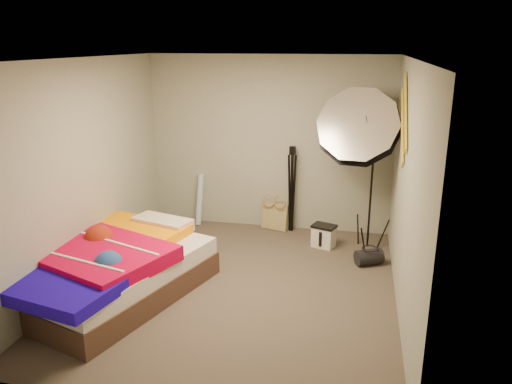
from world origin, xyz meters
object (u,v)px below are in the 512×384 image
(camera_case, at_px, (324,237))
(bed, at_px, (111,269))
(photo_umbrella, at_px, (359,129))
(camera_tripod, at_px, (292,183))
(tote_bag, at_px, (276,216))
(wrapping_roll, at_px, (200,199))
(duffel_bag, at_px, (369,257))

(camera_case, distance_m, bed, 2.82)
(camera_case, distance_m, photo_umbrella, 1.52)
(photo_umbrella, bearing_deg, camera_tripod, 151.94)
(tote_bag, height_order, photo_umbrella, photo_umbrella)
(wrapping_roll, height_order, camera_case, wrapping_roll)
(tote_bag, relative_size, camera_case, 1.38)
(camera_case, bearing_deg, bed, -120.33)
(wrapping_roll, bearing_deg, duffel_bag, -21.34)
(wrapping_roll, distance_m, camera_tripod, 1.44)
(wrapping_roll, xyz_separation_m, duffel_bag, (2.50, -0.98, -0.28))
(bed, bearing_deg, wrapping_roll, 83.72)
(duffel_bag, distance_m, bed, 3.08)
(wrapping_roll, distance_m, photo_umbrella, 2.64)
(wrapping_roll, height_order, duffel_bag, wrapping_roll)
(camera_case, xyz_separation_m, bed, (-2.16, -1.80, 0.16))
(camera_case, xyz_separation_m, photo_umbrella, (0.38, 0.03, 1.47))
(duffel_bag, distance_m, photo_umbrella, 1.60)
(tote_bag, height_order, duffel_bag, tote_bag)
(tote_bag, height_order, wrapping_roll, wrapping_roll)
(bed, distance_m, photo_umbrella, 3.39)
(tote_bag, xyz_separation_m, bed, (-1.42, -2.34, 0.11))
(duffel_bag, distance_m, camera_tripod, 1.59)
(camera_case, relative_size, bed, 0.11)
(photo_umbrella, bearing_deg, duffel_bag, -66.01)
(wrapping_roll, xyz_separation_m, camera_tripod, (1.39, -0.02, 0.34))
(wrapping_roll, bearing_deg, photo_umbrella, -12.17)
(tote_bag, xyz_separation_m, photo_umbrella, (1.13, -0.51, 1.42))
(wrapping_roll, relative_size, camera_case, 2.69)
(duffel_bag, height_order, photo_umbrella, photo_umbrella)
(wrapping_roll, xyz_separation_m, photo_umbrella, (2.29, -0.49, 1.23))
(camera_tripod, bearing_deg, bed, -125.59)
(camera_case, xyz_separation_m, camera_tripod, (-0.51, 0.51, 0.58))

